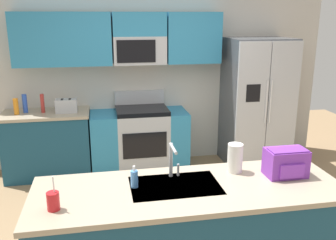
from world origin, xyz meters
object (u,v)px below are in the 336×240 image
object	(u,v)px
toaster	(66,106)
bottle_blue	(25,103)
pepper_mill	(42,103)
bottle_orange	(16,106)
refrigerator	(257,102)
paper_towel_roll	(235,158)
soap_dispenser	(134,179)
sink_faucet	(172,158)
range_oven	(140,139)
backpack	(286,162)
drink_cup_red	(53,201)

from	to	relation	value
toaster	bottle_blue	bearing A→B (deg)	170.38
pepper_mill	bottle_orange	bearing A→B (deg)	-173.40
refrigerator	toaster	xyz separation A→B (m)	(-2.70, 0.02, 0.07)
refrigerator	bottle_orange	xyz separation A→B (m)	(-3.34, 0.03, 0.08)
paper_towel_roll	soap_dispenser	bearing A→B (deg)	-170.96
bottle_blue	soap_dispenser	world-z (taller)	bottle_blue
sink_faucet	paper_towel_roll	world-z (taller)	sink_faucet
bottle_orange	sink_faucet	world-z (taller)	sink_faucet
range_oven	backpack	distance (m)	2.71
bottle_blue	backpack	world-z (taller)	bottle_blue
refrigerator	bottle_orange	bearing A→B (deg)	179.46
refrigerator	sink_faucet	world-z (taller)	refrigerator
bottle_orange	paper_towel_roll	world-z (taller)	paper_towel_roll
range_oven	bottle_blue	distance (m)	1.63
bottle_blue	sink_faucet	size ratio (longest dim) A/B	0.88
pepper_mill	drink_cup_red	world-z (taller)	pepper_mill
drink_cup_red	soap_dispenser	size ratio (longest dim) A/B	1.45
bottle_blue	paper_towel_roll	distance (m)	3.14
bottle_blue	drink_cup_red	xyz separation A→B (m)	(0.65, -2.75, -0.06)
pepper_mill	range_oven	bearing A→B (deg)	0.11
bottle_blue	soap_dispenser	xyz separation A→B (m)	(1.21, -2.51, -0.06)
toaster	drink_cup_red	size ratio (longest dim) A/B	1.14
toaster	bottle_blue	size ratio (longest dim) A/B	1.13
toaster	backpack	bearing A→B (deg)	-52.16
drink_cup_red	paper_towel_roll	distance (m)	1.45
bottle_orange	bottle_blue	distance (m)	0.13
refrigerator	bottle_orange	world-z (taller)	refrigerator
drink_cup_red	backpack	size ratio (longest dim) A/B	0.77
range_oven	sink_faucet	size ratio (longest dim) A/B	4.82
paper_towel_roll	backpack	world-z (taller)	paper_towel_roll
bottle_orange	paper_towel_roll	size ratio (longest dim) A/B	0.89
drink_cup_red	soap_dispenser	xyz separation A→B (m)	(0.56, 0.24, 0.00)
toaster	pepper_mill	distance (m)	0.32
refrigerator	bottle_blue	distance (m)	3.24
pepper_mill	backpack	distance (m)	3.32
bottle_blue	backpack	size ratio (longest dim) A/B	0.78
paper_towel_roll	drink_cup_red	bearing A→B (deg)	-165.00
sink_faucet	soap_dispenser	world-z (taller)	sink_faucet
range_oven	backpack	bearing A→B (deg)	-69.85
soap_dispenser	backpack	xyz separation A→B (m)	(1.22, -0.02, 0.05)
soap_dispenser	range_oven	bearing A→B (deg)	82.95
drink_cup_red	soap_dispenser	world-z (taller)	drink_cup_red
refrigerator	soap_dispenser	xyz separation A→B (m)	(-2.03, -2.39, 0.04)
toaster	paper_towel_roll	xyz separation A→B (m)	(1.52, -2.28, 0.03)
pepper_mill	sink_faucet	size ratio (longest dim) A/B	0.89
bottle_orange	backpack	world-z (taller)	backpack
paper_towel_roll	bottle_blue	bearing A→B (deg)	130.92
bottle_orange	soap_dispenser	size ratio (longest dim) A/B	1.26
pepper_mill	soap_dispenser	size ratio (longest dim) A/B	1.47
backpack	bottle_orange	bearing A→B (deg)	135.96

